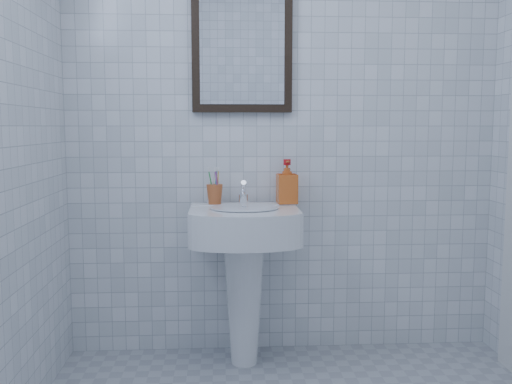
{
  "coord_description": "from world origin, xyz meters",
  "views": [
    {
      "loc": [
        -0.32,
        -1.71,
        1.17
      ],
      "look_at": [
        -0.16,
        0.86,
        0.87
      ],
      "focal_mm": 40.0,
      "sensor_mm": 36.0,
      "label": 1
    }
  ],
  "objects": [
    {
      "name": "soap_dispenser",
      "position": [
        0.01,
        1.1,
        0.9
      ],
      "size": [
        0.1,
        0.11,
        0.22
      ],
      "primitive_type": "imported",
      "rotation": [
        0.0,
        0.0,
        0.06
      ],
      "color": "#DD4C15",
      "rests_on": "washbasin"
    },
    {
      "name": "wall_back",
      "position": [
        0.0,
        1.2,
        1.25
      ],
      "size": [
        2.2,
        0.02,
        2.5
      ],
      "primitive_type": "cube",
      "color": "white",
      "rests_on": "ground"
    },
    {
      "name": "washbasin",
      "position": [
        -0.21,
        0.98,
        0.53
      ],
      "size": [
        0.52,
        0.38,
        0.79
      ],
      "color": "white",
      "rests_on": "ground"
    },
    {
      "name": "wall_mirror",
      "position": [
        -0.21,
        1.18,
        1.55
      ],
      "size": [
        0.5,
        0.04,
        0.62
      ],
      "color": "black",
      "rests_on": "wall_back"
    },
    {
      "name": "faucet",
      "position": [
        -0.21,
        1.08,
        0.84
      ],
      "size": [
        0.05,
        0.11,
        0.12
      ],
      "color": "white",
      "rests_on": "washbasin"
    },
    {
      "name": "toothbrush_cup",
      "position": [
        -0.35,
        1.09,
        0.84
      ],
      "size": [
        0.11,
        0.11,
        0.1
      ],
      "primitive_type": null,
      "rotation": [
        0.0,
        0.0,
        -0.38
      ],
      "color": "#B65629",
      "rests_on": "washbasin"
    }
  ]
}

